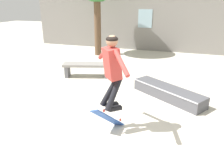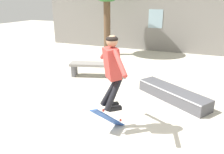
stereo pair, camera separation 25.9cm
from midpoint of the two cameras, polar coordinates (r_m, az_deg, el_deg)
The scene contains 6 objects.
ground_plane at distance 4.32m, azimuth 6.78°, elevation -15.68°, with size 40.00×40.00×0.00m, color beige.
building_backdrop at distance 11.42m, azimuth 18.99°, elevation 18.49°, with size 15.46×0.52×6.10m.
park_bench at distance 7.45m, azimuth -3.89°, elevation 2.68°, with size 1.64×0.89×0.47m.
skate_ledge at distance 5.96m, azimuth 16.74°, elevation -4.36°, with size 1.99×1.57×0.31m.
skater at distance 4.01m, azimuth 1.87°, elevation 2.66°, with size 0.94×1.05×1.43m.
skateboard_flipping at distance 4.39m, azimuth 0.64°, elevation -10.66°, with size 0.55×0.60×0.64m.
Camera 2 is at (0.99, -3.39, 2.48)m, focal length 35.00 mm.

